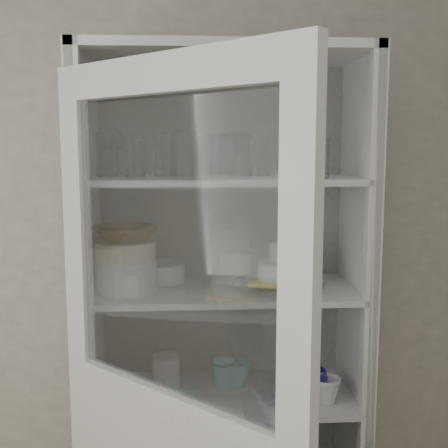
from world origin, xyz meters
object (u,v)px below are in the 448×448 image
(measuring_cups, at_px, (132,397))
(goblet_2, at_px, (236,153))
(plate_stack_front, at_px, (126,275))
(mug_white, at_px, (326,390))
(pantry_cabinet, at_px, (223,364))
(white_ramekin, at_px, (278,271))
(goblet_3, at_px, (295,153))
(goblet_1, at_px, (232,151))
(white_canister, at_px, (166,372))
(terracotta_bowl, at_px, (125,234))
(plate_stack_back, at_px, (160,272))
(mug_blue, at_px, (309,383))
(glass_platter, at_px, (278,285))
(mug_teal, at_px, (237,373))
(yellow_trivet, at_px, (278,281))
(cream_bowl, at_px, (126,251))
(grey_bowl_stack, at_px, (287,263))
(teal_jar, at_px, (223,372))
(goblet_0, at_px, (114,150))

(measuring_cups, bearing_deg, goblet_2, 21.44)
(plate_stack_front, height_order, mug_white, plate_stack_front)
(pantry_cabinet, xyz_separation_m, mug_white, (0.36, -0.18, -0.03))
(goblet_2, bearing_deg, white_ramekin, -34.52)
(goblet_3, relative_size, measuring_cups, 1.63)
(goblet_1, xyz_separation_m, white_canister, (-0.25, -0.07, -0.83))
(mug_white, distance_m, white_canister, 0.60)
(pantry_cabinet, distance_m, terracotta_bowl, 0.64)
(plate_stack_back, bearing_deg, mug_blue, -17.33)
(goblet_3, bearing_deg, goblet_1, 176.53)
(goblet_3, xyz_separation_m, glass_platter, (-0.08, -0.13, -0.47))
(mug_teal, relative_size, white_canister, 0.81)
(plate_stack_back, bearing_deg, mug_white, -20.04)
(yellow_trivet, bearing_deg, cream_bowl, -179.01)
(plate_stack_front, bearing_deg, glass_platter, 0.99)
(pantry_cabinet, distance_m, grey_bowl_stack, 0.47)
(glass_platter, relative_size, white_canister, 2.71)
(plate_stack_front, bearing_deg, teal_jar, 16.35)
(terracotta_bowl, bearing_deg, glass_platter, 0.99)
(plate_stack_front, bearing_deg, mug_white, -5.97)
(goblet_3, distance_m, grey_bowl_stack, 0.41)
(goblet_3, xyz_separation_m, teal_jar, (-0.27, -0.04, -0.84))
(plate_stack_back, bearing_deg, grey_bowl_stack, -8.93)
(goblet_3, relative_size, plate_stack_back, 0.88)
(goblet_0, bearing_deg, teal_jar, -6.56)
(terracotta_bowl, height_order, measuring_cups, terracotta_bowl)
(plate_stack_back, bearing_deg, pantry_cabinet, -8.78)
(terracotta_bowl, bearing_deg, measuring_cups, -67.98)
(grey_bowl_stack, xyz_separation_m, white_canister, (-0.45, 0.02, -0.42))
(plate_stack_back, bearing_deg, white_canister, -70.31)
(cream_bowl, height_order, yellow_trivet, cream_bowl)
(plate_stack_front, height_order, terracotta_bowl, terracotta_bowl)
(goblet_3, xyz_separation_m, grey_bowl_stack, (-0.04, -0.07, -0.40))
(goblet_2, bearing_deg, cream_bowl, -164.38)
(white_ramekin, bearing_deg, mug_teal, 149.08)
(goblet_3, relative_size, mug_white, 1.68)
(goblet_0, distance_m, plate_stack_front, 0.47)
(glass_platter, distance_m, teal_jar, 0.42)
(glass_platter, bearing_deg, terracotta_bowl, -179.01)
(white_ramekin, distance_m, measuring_cups, 0.69)
(terracotta_bowl, xyz_separation_m, glass_platter, (0.54, 0.01, -0.20))
(cream_bowl, bearing_deg, plate_stack_back, 52.36)
(yellow_trivet, bearing_deg, plate_stack_front, -179.01)
(goblet_0, distance_m, white_ramekin, 0.75)
(yellow_trivet, height_order, white_ramekin, white_ramekin)
(terracotta_bowl, height_order, mug_teal, terracotta_bowl)
(grey_bowl_stack, bearing_deg, plate_stack_back, 171.07)
(goblet_1, relative_size, terracotta_bowl, 0.81)
(goblet_3, distance_m, teal_jar, 0.88)
(mug_teal, bearing_deg, measuring_cups, -147.73)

